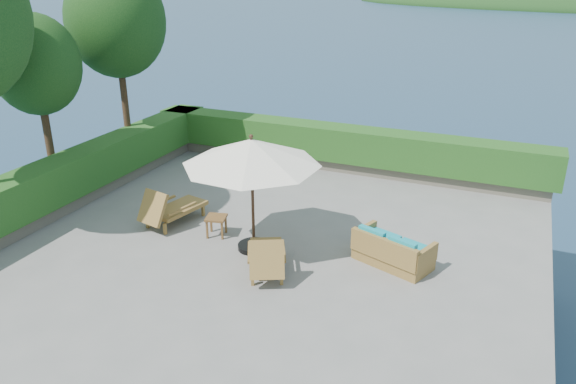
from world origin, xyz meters
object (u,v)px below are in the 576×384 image
at_px(patio_umbrella, 252,153).
at_px(wicker_loveseat, 392,252).
at_px(side_table, 216,220).
at_px(lounge_right, 267,256).
at_px(lounge_left, 170,208).

bearing_deg(patio_umbrella, wicker_loveseat, 9.37).
xyz_separation_m(side_table, wicker_loveseat, (4.07, 0.24, -0.09)).
distance_m(lounge_right, side_table, 2.11).
relative_size(side_table, wicker_loveseat, 0.31).
height_order(patio_umbrella, wicker_loveseat, patio_umbrella).
xyz_separation_m(patio_umbrella, side_table, (-1.09, 0.25, -1.85)).
bearing_deg(side_table, wicker_loveseat, 3.43).
relative_size(lounge_left, lounge_right, 1.03).
bearing_deg(wicker_loveseat, side_table, -156.48).
relative_size(lounge_right, wicker_loveseat, 0.99).
bearing_deg(wicker_loveseat, lounge_left, -158.52).
height_order(side_table, wicker_loveseat, wicker_loveseat).
relative_size(lounge_left, side_table, 3.32).
relative_size(patio_umbrella, lounge_left, 2.05).
bearing_deg(lounge_right, wicker_loveseat, 4.50).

